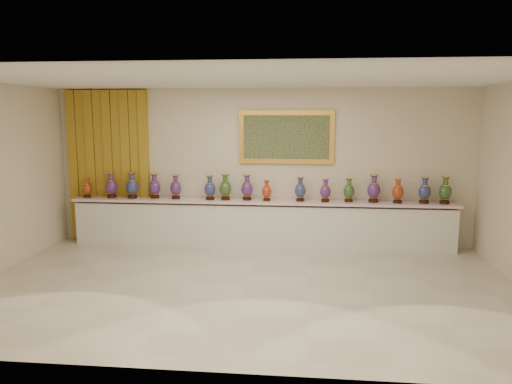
# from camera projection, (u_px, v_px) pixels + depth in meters

# --- Properties ---
(ground) EXTENTS (8.00, 8.00, 0.00)m
(ground) POSITION_uv_depth(u_px,v_px,m) (246.00, 286.00, 7.37)
(ground) COLOR beige
(ground) RESTS_ON ground
(room) EXTENTS (8.00, 8.00, 8.00)m
(room) POSITION_uv_depth(u_px,v_px,m) (137.00, 162.00, 9.78)
(room) COLOR beige
(room) RESTS_ON ground
(counter) EXTENTS (7.28, 0.48, 0.90)m
(counter) POSITION_uv_depth(u_px,v_px,m) (261.00, 224.00, 9.54)
(counter) COLOR white
(counter) RESTS_ON ground
(vase_0) EXTENTS (0.18, 0.18, 0.39)m
(vase_0) POSITION_uv_depth(u_px,v_px,m) (87.00, 188.00, 9.74)
(vase_0) COLOR black
(vase_0) RESTS_ON counter
(vase_1) EXTENTS (0.30, 0.30, 0.49)m
(vase_1) POSITION_uv_depth(u_px,v_px,m) (111.00, 186.00, 9.71)
(vase_1) COLOR black
(vase_1) RESTS_ON counter
(vase_2) EXTENTS (0.26, 0.26, 0.51)m
(vase_2) POSITION_uv_depth(u_px,v_px,m) (132.00, 187.00, 9.64)
(vase_2) COLOR black
(vase_2) RESTS_ON counter
(vase_3) EXTENTS (0.23, 0.23, 0.48)m
(vase_3) POSITION_uv_depth(u_px,v_px,m) (155.00, 187.00, 9.66)
(vase_3) COLOR black
(vase_3) RESTS_ON counter
(vase_4) EXTENTS (0.29, 0.29, 0.46)m
(vase_4) POSITION_uv_depth(u_px,v_px,m) (176.00, 188.00, 9.59)
(vase_4) COLOR black
(vase_4) RESTS_ON counter
(vase_5) EXTENTS (0.22, 0.22, 0.47)m
(vase_5) POSITION_uv_depth(u_px,v_px,m) (210.00, 189.00, 9.48)
(vase_5) COLOR black
(vase_5) RESTS_ON counter
(vase_6) EXTENTS (0.23, 0.23, 0.49)m
(vase_6) POSITION_uv_depth(u_px,v_px,m) (225.00, 188.00, 9.47)
(vase_6) COLOR black
(vase_6) RESTS_ON counter
(vase_7) EXTENTS (0.23, 0.23, 0.48)m
(vase_7) POSITION_uv_depth(u_px,v_px,m) (247.00, 189.00, 9.45)
(vase_7) COLOR black
(vase_7) RESTS_ON counter
(vase_8) EXTENTS (0.24, 0.24, 0.39)m
(vase_8) POSITION_uv_depth(u_px,v_px,m) (267.00, 191.00, 9.38)
(vase_8) COLOR black
(vase_8) RESTS_ON counter
(vase_9) EXTENTS (0.26, 0.26, 0.46)m
(vase_9) POSITION_uv_depth(u_px,v_px,m) (300.00, 190.00, 9.33)
(vase_9) COLOR black
(vase_9) RESTS_ON counter
(vase_10) EXTENTS (0.24, 0.24, 0.43)m
(vase_10) POSITION_uv_depth(u_px,v_px,m) (325.00, 191.00, 9.26)
(vase_10) COLOR black
(vase_10) RESTS_ON counter
(vase_11) EXTENTS (0.26, 0.26, 0.45)m
(vase_11) POSITION_uv_depth(u_px,v_px,m) (349.00, 191.00, 9.26)
(vase_11) COLOR black
(vase_11) RESTS_ON counter
(vase_12) EXTENTS (0.26, 0.26, 0.52)m
(vase_12) POSITION_uv_depth(u_px,v_px,m) (374.00, 190.00, 9.21)
(vase_12) COLOR black
(vase_12) RESTS_ON counter
(vase_13) EXTENTS (0.24, 0.24, 0.45)m
(vase_13) POSITION_uv_depth(u_px,v_px,m) (398.00, 192.00, 9.14)
(vase_13) COLOR black
(vase_13) RESTS_ON counter
(vase_14) EXTENTS (0.26, 0.26, 0.49)m
(vase_14) POSITION_uv_depth(u_px,v_px,m) (425.00, 191.00, 9.11)
(vase_14) COLOR black
(vase_14) RESTS_ON counter
(vase_15) EXTENTS (0.25, 0.25, 0.50)m
(vase_15) POSITION_uv_depth(u_px,v_px,m) (445.00, 191.00, 9.06)
(vase_15) COLOR black
(vase_15) RESTS_ON counter
(label_card) EXTENTS (0.10, 0.06, 0.00)m
(label_card) POSITION_uv_depth(u_px,v_px,m) (138.00, 199.00, 9.57)
(label_card) COLOR white
(label_card) RESTS_ON counter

